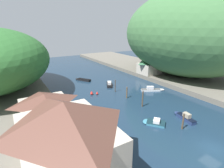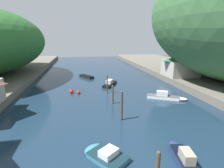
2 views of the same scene
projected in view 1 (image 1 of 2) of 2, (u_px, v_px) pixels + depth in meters
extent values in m
plane|color=#192D42|center=(108.00, 89.00, 49.82)|extent=(130.00, 130.00, 0.00)
cube|color=#666056|center=(0.00, 109.00, 36.49)|extent=(22.00, 120.00, 1.30)
cube|color=#666056|center=(171.00, 74.00, 62.75)|extent=(22.00, 120.00, 1.30)
ellipsoid|color=#3D6B3D|center=(187.00, 34.00, 56.05)|extent=(33.47, 46.86, 27.18)
cube|color=#B2A899|center=(67.00, 144.00, 20.33)|extent=(9.70, 12.18, 5.07)
pyramid|color=brown|center=(64.00, 114.00, 19.10)|extent=(10.47, 13.16, 2.87)
cube|color=#B2A899|center=(46.00, 110.00, 30.95)|extent=(8.00, 7.72, 3.15)
pyramid|color=brown|center=(44.00, 98.00, 30.24)|extent=(8.63, 8.33, 1.42)
cube|color=#B2A899|center=(149.00, 68.00, 60.89)|extent=(6.76, 6.01, 3.69)
pyramid|color=#38704C|center=(150.00, 62.00, 60.15)|extent=(7.30, 6.49, 1.09)
cube|color=black|center=(109.00, 85.00, 52.81)|extent=(3.79, 5.22, 0.48)
ellipsoid|color=black|center=(109.00, 82.00, 55.24)|extent=(2.50, 2.94, 0.48)
cube|color=black|center=(109.00, 84.00, 52.73)|extent=(3.87, 5.32, 0.03)
cube|color=silver|center=(109.00, 83.00, 52.45)|extent=(1.79, 2.08, 0.85)
cube|color=navy|center=(186.00, 119.00, 33.11)|extent=(1.85, 4.14, 0.68)
ellipsoid|color=navy|center=(178.00, 114.00, 34.87)|extent=(1.45, 2.16, 0.68)
cube|color=black|center=(186.00, 117.00, 33.00)|extent=(1.89, 4.22, 0.03)
cube|color=#9E937F|center=(187.00, 115.00, 32.77)|extent=(1.06, 1.52, 0.82)
cube|color=teal|center=(156.00, 123.00, 31.80)|extent=(3.60, 3.78, 0.42)
ellipsoid|color=teal|center=(147.00, 122.00, 32.32)|extent=(2.53, 2.47, 0.42)
cube|color=#132A33|center=(156.00, 122.00, 31.73)|extent=(3.67, 3.85, 0.03)
cube|color=silver|center=(157.00, 121.00, 31.62)|extent=(1.83, 1.77, 0.58)
cube|color=black|center=(84.00, 80.00, 57.54)|extent=(3.60, 4.59, 0.57)
ellipsoid|color=black|center=(78.00, 79.00, 58.49)|extent=(2.33, 2.63, 0.57)
cube|color=black|center=(84.00, 79.00, 57.45)|extent=(3.67, 4.68, 0.03)
cube|color=white|center=(151.00, 90.00, 48.47)|extent=(5.18, 3.49, 0.51)
ellipsoid|color=white|center=(160.00, 90.00, 48.68)|extent=(2.86, 2.27, 0.51)
cube|color=#525252|center=(151.00, 89.00, 48.39)|extent=(5.29, 3.56, 0.03)
cube|color=silver|center=(150.00, 88.00, 48.26)|extent=(2.02, 1.63, 0.81)
cylinder|color=#4C3D2D|center=(183.00, 122.00, 29.92)|extent=(0.30, 0.30, 2.79)
sphere|color=#4C3D2D|center=(184.00, 114.00, 29.47)|extent=(0.27, 0.27, 0.27)
cylinder|color=#4C3D2D|center=(143.00, 99.00, 38.41)|extent=(0.30, 0.30, 3.57)
sphere|color=#4C3D2D|center=(143.00, 91.00, 37.83)|extent=(0.27, 0.27, 0.27)
cylinder|color=brown|center=(127.00, 93.00, 43.19)|extent=(0.32, 0.32, 2.76)
sphere|color=brown|center=(127.00, 87.00, 42.74)|extent=(0.29, 0.29, 0.29)
cylinder|color=#4C3D2D|center=(115.00, 86.00, 47.33)|extent=(0.21, 0.21, 3.34)
sphere|color=#4C3D2D|center=(115.00, 80.00, 46.80)|extent=(0.19, 0.19, 0.19)
sphere|color=red|center=(97.00, 94.00, 45.71)|extent=(0.60, 0.60, 0.60)
cone|color=red|center=(97.00, 92.00, 45.57)|extent=(0.30, 0.30, 0.30)
sphere|color=red|center=(92.00, 94.00, 45.51)|extent=(0.75, 0.75, 0.75)
cone|color=red|center=(92.00, 92.00, 45.34)|extent=(0.37, 0.37, 0.37)
cylinder|color=#282D3D|center=(75.00, 132.00, 26.54)|extent=(0.13, 0.13, 0.85)
cylinder|color=#282D3D|center=(75.00, 131.00, 26.70)|extent=(0.13, 0.13, 0.85)
cube|color=navy|center=(75.00, 127.00, 26.39)|extent=(0.28, 0.41, 0.62)
sphere|color=beige|center=(74.00, 125.00, 26.26)|extent=(0.22, 0.22, 0.22)
cylinder|color=#282D3D|center=(84.00, 139.00, 24.77)|extent=(0.13, 0.13, 0.85)
cylinder|color=#282D3D|center=(84.00, 138.00, 24.91)|extent=(0.13, 0.13, 0.85)
cube|color=#B2231E|center=(84.00, 134.00, 24.62)|extent=(0.25, 0.39, 0.62)
sphere|color=beige|center=(84.00, 132.00, 24.49)|extent=(0.22, 0.22, 0.22)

